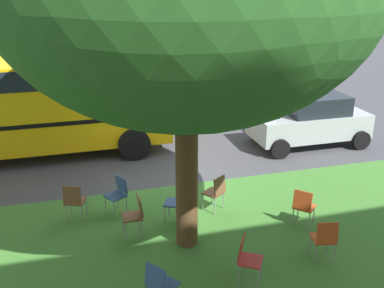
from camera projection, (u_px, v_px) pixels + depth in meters
The scene contains 12 objects.
ground at pixel (163, 184), 11.82m from camera, with size 80.00×80.00×0.00m, color #424247.
grass_verge at pixel (197, 250), 8.94m from camera, with size 48.00×6.00×0.01m, color #3D752D.
chair_0 at pixel (74, 199), 9.88m from camera, with size 0.53×0.54×0.88m.
chair_1 at pixel (177, 200), 9.86m from camera, with size 0.56×0.56×0.88m.
chair_2 at pixel (118, 192), 10.23m from camera, with size 0.56×0.56×0.88m.
chair_3 at pixel (247, 256), 7.87m from camera, with size 0.57×0.57×0.88m.
chair_4 at pixel (160, 282), 7.20m from camera, with size 0.58×0.58×0.88m.
chair_5 at pixel (325, 237), 8.45m from camera, with size 0.50×0.50×0.88m.
chair_6 at pixel (304, 205), 9.64m from camera, with size 0.59×0.59×0.88m.
chair_7 at pixel (216, 190), 10.29m from camera, with size 0.58×0.58×0.88m.
chair_8 at pixel (135, 213), 9.32m from camera, with size 0.43×0.43×0.88m.
parked_car at pixel (310, 120), 14.32m from camera, with size 3.70×1.92×1.65m.
Camera 1 is at (2.16, 10.50, 5.15)m, focal length 41.70 mm.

